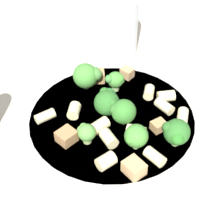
{
  "coord_description": "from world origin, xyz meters",
  "views": [
    {
      "loc": [
        0.03,
        -0.38,
        0.4
      ],
      "look_at": [
        0.0,
        0.0,
        0.04
      ],
      "focal_mm": 60.0,
      "sensor_mm": 36.0,
      "label": 1
    }
  ],
  "objects_px": {
    "broccoli_floret_6": "(107,102)",
    "rigatoni_3": "(74,112)",
    "pasta_bowl": "(112,124)",
    "broccoli_floret_0": "(136,137)",
    "chicken_chunk_0": "(127,73)",
    "broccoli_floret_3": "(87,76)",
    "rigatoni_9": "(155,157)",
    "broccoli_floret_2": "(176,133)",
    "chicken_chunk_2": "(98,76)",
    "rigatoni_7": "(98,127)",
    "chicken_chunk_1": "(67,136)",
    "chicken_chunk_3": "(158,126)",
    "rigatoni_1": "(166,96)",
    "rigatoni_2": "(103,161)",
    "drinking_glass": "(118,30)",
    "broccoli_floret_1": "(86,132)",
    "rigatoni_4": "(182,115)",
    "chicken_chunk_4": "(134,168)",
    "rigatoni_8": "(136,130)",
    "rigatoni_0": "(149,92)",
    "broccoli_floret_5": "(123,111)",
    "broccoli_floret_4": "(116,80)",
    "rigatoni_6": "(45,116)",
    "rigatoni_10": "(108,139)",
    "rigatoni_5": "(164,106)"
  },
  "relations": [
    {
      "from": "rigatoni_6",
      "to": "drinking_glass",
      "type": "relative_size",
      "value": 0.26
    },
    {
      "from": "chicken_chunk_1",
      "to": "drinking_glass",
      "type": "distance_m",
      "value": 0.27
    },
    {
      "from": "broccoli_floret_3",
      "to": "drinking_glass",
      "type": "distance_m",
      "value": 0.16
    },
    {
      "from": "rigatoni_6",
      "to": "rigatoni_7",
      "type": "height_order",
      "value": "rigatoni_7"
    },
    {
      "from": "pasta_bowl",
      "to": "rigatoni_4",
      "type": "distance_m",
      "value": 0.1
    },
    {
      "from": "rigatoni_7",
      "to": "chicken_chunk_1",
      "type": "bearing_deg",
      "value": -152.17
    },
    {
      "from": "chicken_chunk_2",
      "to": "chicken_chunk_3",
      "type": "height_order",
      "value": "chicken_chunk_2"
    },
    {
      "from": "rigatoni_1",
      "to": "rigatoni_2",
      "type": "relative_size",
      "value": 1.08
    },
    {
      "from": "broccoli_floret_5",
      "to": "broccoli_floret_0",
      "type": "bearing_deg",
      "value": -67.44
    },
    {
      "from": "broccoli_floret_3",
      "to": "rigatoni_2",
      "type": "height_order",
      "value": "broccoli_floret_3"
    },
    {
      "from": "pasta_bowl",
      "to": "broccoli_floret_3",
      "type": "xyz_separation_m",
      "value": [
        -0.04,
        0.06,
        0.04
      ]
    },
    {
      "from": "broccoli_floret_6",
      "to": "rigatoni_3",
      "type": "relative_size",
      "value": 1.92
    },
    {
      "from": "rigatoni_8",
      "to": "rigatoni_9",
      "type": "relative_size",
      "value": 0.94
    },
    {
      "from": "broccoli_floret_3",
      "to": "broccoli_floret_6",
      "type": "height_order",
      "value": "broccoli_floret_3"
    },
    {
      "from": "broccoli_floret_6",
      "to": "rigatoni_0",
      "type": "relative_size",
      "value": 1.97
    },
    {
      "from": "rigatoni_3",
      "to": "chicken_chunk_4",
      "type": "relative_size",
      "value": 0.89
    },
    {
      "from": "pasta_bowl",
      "to": "chicken_chunk_0",
      "type": "relative_size",
      "value": 14.16
    },
    {
      "from": "rigatoni_1",
      "to": "rigatoni_10",
      "type": "bearing_deg",
      "value": -130.13
    },
    {
      "from": "chicken_chunk_1",
      "to": "chicken_chunk_4",
      "type": "xyz_separation_m",
      "value": [
        0.09,
        -0.05,
        0.0
      ]
    },
    {
      "from": "broccoli_floret_2",
      "to": "broccoli_floret_4",
      "type": "distance_m",
      "value": 0.14
    },
    {
      "from": "chicken_chunk_1",
      "to": "chicken_chunk_3",
      "type": "distance_m",
      "value": 0.13
    },
    {
      "from": "broccoli_floret_2",
      "to": "rigatoni_1",
      "type": "xyz_separation_m",
      "value": [
        -0.01,
        0.09,
        -0.01
      ]
    },
    {
      "from": "broccoli_floret_6",
      "to": "rigatoni_6",
      "type": "xyz_separation_m",
      "value": [
        -0.09,
        -0.02,
        -0.01
      ]
    },
    {
      "from": "broccoli_floret_2",
      "to": "chicken_chunk_2",
      "type": "xyz_separation_m",
      "value": [
        -0.12,
        0.13,
        -0.01
      ]
    },
    {
      "from": "broccoli_floret_0",
      "to": "chicken_chunk_2",
      "type": "xyz_separation_m",
      "value": [
        -0.06,
        0.14,
        -0.01
      ]
    },
    {
      "from": "chicken_chunk_0",
      "to": "chicken_chunk_4",
      "type": "height_order",
      "value": "chicken_chunk_4"
    },
    {
      "from": "pasta_bowl",
      "to": "broccoli_floret_0",
      "type": "distance_m",
      "value": 0.07
    },
    {
      "from": "broccoli_floret_1",
      "to": "rigatoni_7",
      "type": "height_order",
      "value": "broccoli_floret_1"
    },
    {
      "from": "rigatoni_5",
      "to": "rigatoni_6",
      "type": "bearing_deg",
      "value": -168.35
    },
    {
      "from": "rigatoni_8",
      "to": "rigatoni_1",
      "type": "bearing_deg",
      "value": 60.37
    },
    {
      "from": "broccoli_floret_3",
      "to": "rigatoni_9",
      "type": "height_order",
      "value": "broccoli_floret_3"
    },
    {
      "from": "rigatoni_1",
      "to": "drinking_glass",
      "type": "relative_size",
      "value": 0.24
    },
    {
      "from": "rigatoni_3",
      "to": "rigatoni_4",
      "type": "relative_size",
      "value": 0.79
    },
    {
      "from": "rigatoni_7",
      "to": "rigatoni_9",
      "type": "height_order",
      "value": "rigatoni_7"
    },
    {
      "from": "broccoli_floret_1",
      "to": "rigatoni_4",
      "type": "bearing_deg",
      "value": 22.29
    },
    {
      "from": "rigatoni_3",
      "to": "broccoli_floret_6",
      "type": "bearing_deg",
      "value": 15.58
    },
    {
      "from": "broccoli_floret_5",
      "to": "drinking_glass",
      "type": "distance_m",
      "value": 0.23
    },
    {
      "from": "rigatoni_6",
      "to": "rigatoni_4",
      "type": "bearing_deg",
      "value": 5.17
    },
    {
      "from": "rigatoni_9",
      "to": "chicken_chunk_2",
      "type": "height_order",
      "value": "chicken_chunk_2"
    },
    {
      "from": "chicken_chunk_2",
      "to": "drinking_glass",
      "type": "relative_size",
      "value": 0.2
    },
    {
      "from": "broccoli_floret_0",
      "to": "rigatoni_7",
      "type": "xyz_separation_m",
      "value": [
        -0.05,
        0.03,
        -0.01
      ]
    },
    {
      "from": "rigatoni_1",
      "to": "chicken_chunk_4",
      "type": "xyz_separation_m",
      "value": [
        -0.04,
        -0.14,
        0.0
      ]
    },
    {
      "from": "rigatoni_2",
      "to": "chicken_chunk_1",
      "type": "bearing_deg",
      "value": 144.08
    },
    {
      "from": "broccoli_floret_0",
      "to": "rigatoni_9",
      "type": "height_order",
      "value": "broccoli_floret_0"
    },
    {
      "from": "broccoli_floret_3",
      "to": "pasta_bowl",
      "type": "bearing_deg",
      "value": -55.46
    },
    {
      "from": "rigatoni_7",
      "to": "chicken_chunk_1",
      "type": "xyz_separation_m",
      "value": [
        -0.04,
        -0.02,
        -0.0
      ]
    },
    {
      "from": "rigatoni_1",
      "to": "chicken_chunk_1",
      "type": "distance_m",
      "value": 0.16
    },
    {
      "from": "rigatoni_9",
      "to": "chicken_chunk_3",
      "type": "height_order",
      "value": "rigatoni_9"
    },
    {
      "from": "broccoli_floret_6",
      "to": "rigatoni_0",
      "type": "height_order",
      "value": "broccoli_floret_6"
    },
    {
      "from": "broccoli_floret_6",
      "to": "broccoli_floret_2",
      "type": "bearing_deg",
      "value": -29.95
    }
  ]
}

